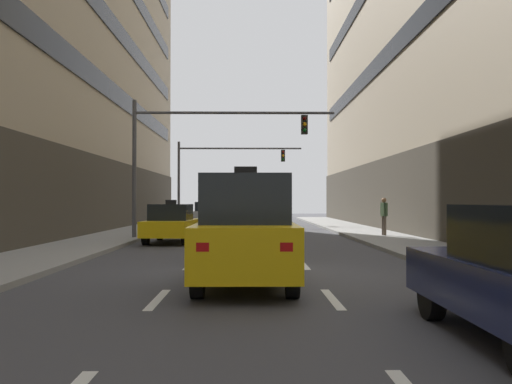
# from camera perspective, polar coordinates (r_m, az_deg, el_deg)

# --- Properties ---
(ground_plane) EXTENTS (120.00, 120.00, 0.00)m
(ground_plane) POSITION_cam_1_polar(r_m,az_deg,el_deg) (12.64, -1.02, -8.80)
(ground_plane) COLOR #424247
(sidewalk_right) EXTENTS (3.05, 80.00, 0.14)m
(sidewalk_right) POSITION_cam_1_polar(r_m,az_deg,el_deg) (14.00, 25.16, -7.65)
(sidewalk_right) COLOR gray
(sidewalk_right) RESTS_ON ground
(lane_stripe_l1_s3) EXTENTS (0.16, 2.00, 0.01)m
(lane_stripe_l1_s3) POSITION_cam_1_polar(r_m,az_deg,el_deg) (9.81, -10.30, -11.05)
(lane_stripe_l1_s3) COLOR silver
(lane_stripe_l1_s3) RESTS_ON ground
(lane_stripe_l1_s4) EXTENTS (0.16, 2.00, 0.01)m
(lane_stripe_l1_s4) POSITION_cam_1_polar(r_m,az_deg,el_deg) (14.71, -7.01, -7.66)
(lane_stripe_l1_s4) COLOR silver
(lane_stripe_l1_s4) RESTS_ON ground
(lane_stripe_l1_s5) EXTENTS (0.16, 2.00, 0.01)m
(lane_stripe_l1_s5) POSITION_cam_1_polar(r_m,az_deg,el_deg) (19.66, -5.39, -5.96)
(lane_stripe_l1_s5) COLOR silver
(lane_stripe_l1_s5) RESTS_ON ground
(lane_stripe_l1_s6) EXTENTS (0.16, 2.00, 0.01)m
(lane_stripe_l1_s6) POSITION_cam_1_polar(r_m,az_deg,el_deg) (24.63, -4.43, -4.94)
(lane_stripe_l1_s6) COLOR silver
(lane_stripe_l1_s6) RESTS_ON ground
(lane_stripe_l1_s7) EXTENTS (0.16, 2.00, 0.01)m
(lane_stripe_l1_s7) POSITION_cam_1_polar(r_m,az_deg,el_deg) (29.61, -3.79, -4.26)
(lane_stripe_l1_s7) COLOR silver
(lane_stripe_l1_s7) RESTS_ON ground
(lane_stripe_l1_s8) EXTENTS (0.16, 2.00, 0.01)m
(lane_stripe_l1_s8) POSITION_cam_1_polar(r_m,az_deg,el_deg) (34.60, -3.34, -3.78)
(lane_stripe_l1_s8) COLOR silver
(lane_stripe_l1_s8) RESTS_ON ground
(lane_stripe_l1_s9) EXTENTS (0.16, 2.00, 0.01)m
(lane_stripe_l1_s9) POSITION_cam_1_polar(r_m,az_deg,el_deg) (39.59, -3.00, -3.42)
(lane_stripe_l1_s9) COLOR silver
(lane_stripe_l1_s9) RESTS_ON ground
(lane_stripe_l1_s10) EXTENTS (0.16, 2.00, 0.01)m
(lane_stripe_l1_s10) POSITION_cam_1_polar(r_m,az_deg,el_deg) (44.58, -2.74, -3.14)
(lane_stripe_l1_s10) COLOR silver
(lane_stripe_l1_s10) RESTS_ON ground
(lane_stripe_l2_s3) EXTENTS (0.16, 2.00, 0.01)m
(lane_stripe_l2_s3) POSITION_cam_1_polar(r_m,az_deg,el_deg) (9.78, 8.05, -11.08)
(lane_stripe_l2_s3) COLOR silver
(lane_stripe_l2_s3) RESTS_ON ground
(lane_stripe_l2_s4) EXTENTS (0.16, 2.00, 0.01)m
(lane_stripe_l2_s4) POSITION_cam_1_polar(r_m,az_deg,el_deg) (14.69, 5.07, -7.67)
(lane_stripe_l2_s4) COLOR silver
(lane_stripe_l2_s4) RESTS_ON ground
(lane_stripe_l2_s5) EXTENTS (0.16, 2.00, 0.01)m
(lane_stripe_l2_s5) POSITION_cam_1_polar(r_m,az_deg,el_deg) (19.65, 3.61, -5.96)
(lane_stripe_l2_s5) COLOR silver
(lane_stripe_l2_s5) RESTS_ON ground
(lane_stripe_l2_s6) EXTENTS (0.16, 2.00, 0.01)m
(lane_stripe_l2_s6) POSITION_cam_1_polar(r_m,az_deg,el_deg) (24.62, 2.74, -4.94)
(lane_stripe_l2_s6) COLOR silver
(lane_stripe_l2_s6) RESTS_ON ground
(lane_stripe_l2_s7) EXTENTS (0.16, 2.00, 0.01)m
(lane_stripe_l2_s7) POSITION_cam_1_polar(r_m,az_deg,el_deg) (29.61, 2.16, -4.27)
(lane_stripe_l2_s7) COLOR silver
(lane_stripe_l2_s7) RESTS_ON ground
(lane_stripe_l2_s8) EXTENTS (0.16, 2.00, 0.01)m
(lane_stripe_l2_s8) POSITION_cam_1_polar(r_m,az_deg,el_deg) (34.59, 1.75, -3.78)
(lane_stripe_l2_s8) COLOR silver
(lane_stripe_l2_s8) RESTS_ON ground
(lane_stripe_l2_s9) EXTENTS (0.16, 2.00, 0.01)m
(lane_stripe_l2_s9) POSITION_cam_1_polar(r_m,az_deg,el_deg) (39.58, 1.45, -3.42)
(lane_stripe_l2_s9) COLOR silver
(lane_stripe_l2_s9) RESTS_ON ground
(lane_stripe_l2_s10) EXTENTS (0.16, 2.00, 0.01)m
(lane_stripe_l2_s10) POSITION_cam_1_polar(r_m,az_deg,el_deg) (44.58, 1.21, -3.14)
(lane_stripe_l2_s10) COLOR silver
(lane_stripe_l2_s10) RESTS_ON ground
(taxi_driving_0) EXTENTS (1.93, 4.62, 2.42)m
(taxi_driving_0) POSITION_cam_1_polar(r_m,az_deg,el_deg) (11.04, -1.10, -4.13)
(taxi_driving_0) COLOR black
(taxi_driving_0) RESTS_ON ground
(taxi_driving_1) EXTENTS (1.98, 4.32, 1.76)m
(taxi_driving_1) POSITION_cam_1_polar(r_m,az_deg,el_deg) (22.55, -8.88, -3.32)
(taxi_driving_1) COLOR black
(taxi_driving_1) RESTS_ON ground
(taxi_driving_2) EXTENTS (1.99, 4.43, 1.81)m
(taxi_driving_2) POSITION_cam_1_polar(r_m,az_deg,el_deg) (32.28, -0.74, -2.56)
(taxi_driving_2) COLOR black
(taxi_driving_2) RESTS_ON ground
(car_driving_3) EXTENTS (1.96, 4.42, 1.64)m
(car_driving_3) POSITION_cam_1_polar(r_m,az_deg,el_deg) (40.96, -5.18, -2.21)
(car_driving_3) COLOR black
(car_driving_3) RESTS_ON ground
(taxi_driving_4) EXTENTS (1.95, 4.44, 1.83)m
(taxi_driving_4) POSITION_cam_1_polar(r_m,az_deg,el_deg) (16.20, -0.73, -4.17)
(taxi_driving_4) COLOR black
(taxi_driving_4) RESTS_ON ground
(taxi_driving_5) EXTENTS (2.02, 4.49, 2.32)m
(taxi_driving_5) POSITION_cam_1_polar(r_m,az_deg,el_deg) (25.40, -0.98, -2.43)
(taxi_driving_5) COLOR black
(taxi_driving_5) RESTS_ON ground
(traffic_signal_0) EXTENTS (8.90, 0.35, 6.03)m
(traffic_signal_0) POSITION_cam_1_polar(r_m,az_deg,el_deg) (24.03, -6.18, 5.21)
(traffic_signal_0) COLOR #4C4C51
(traffic_signal_0) RESTS_ON sidewalk_left
(traffic_signal_1) EXTENTS (8.87, 0.35, 5.82)m
(traffic_signal_1) POSITION_cam_1_polar(r_m,az_deg,el_deg) (38.81, -4.01, 2.72)
(traffic_signal_1) COLOR #4C4C51
(traffic_signal_1) RESTS_ON sidewalk_left
(pedestrian_0) EXTENTS (0.27, 0.52, 1.73)m
(pedestrian_0) POSITION_cam_1_polar(r_m,az_deg,el_deg) (25.57, 13.34, -2.21)
(pedestrian_0) COLOR brown
(pedestrian_0) RESTS_ON sidewalk_right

